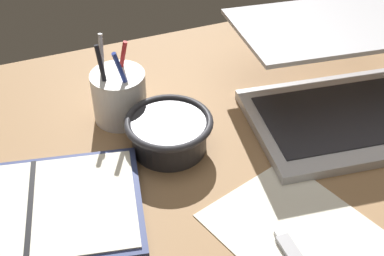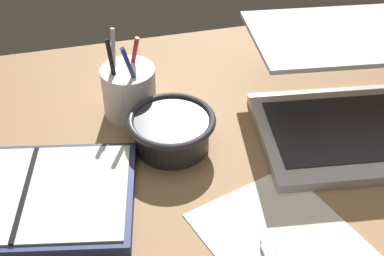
% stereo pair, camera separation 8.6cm
% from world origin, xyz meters
% --- Properties ---
extents(desk_top, '(1.40, 1.00, 0.02)m').
position_xyz_m(desk_top, '(0.00, 0.00, 0.01)').
color(desk_top, '#936D47').
rests_on(desk_top, ground).
extents(laptop, '(0.38, 0.40, 0.16)m').
position_xyz_m(laptop, '(0.28, 0.11, 0.08)').
color(laptop, '#B7B7BC').
rests_on(laptop, desk_top).
extents(bowl, '(0.15, 0.15, 0.06)m').
position_xyz_m(bowl, '(-0.04, 0.12, 0.05)').
color(bowl, '#2D2D33').
rests_on(bowl, desk_top).
extents(pen_cup, '(0.10, 0.10, 0.17)m').
position_xyz_m(pen_cup, '(-0.09, 0.23, 0.07)').
color(pen_cup, white).
rests_on(pen_cup, desk_top).
extents(planner, '(0.36, 0.28, 0.03)m').
position_xyz_m(planner, '(-0.28, 0.04, 0.03)').
color(planner, navy).
rests_on(planner, desk_top).
extents(paper_sheet_front, '(0.27, 0.32, 0.00)m').
position_xyz_m(paper_sheet_front, '(0.08, -0.14, 0.02)').
color(paper_sheet_front, silver).
rests_on(paper_sheet_front, desk_top).
extents(usb_drive, '(0.02, 0.07, 0.01)m').
position_xyz_m(usb_drive, '(0.04, -0.15, 0.02)').
color(usb_drive, '#99999E').
rests_on(usb_drive, desk_top).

